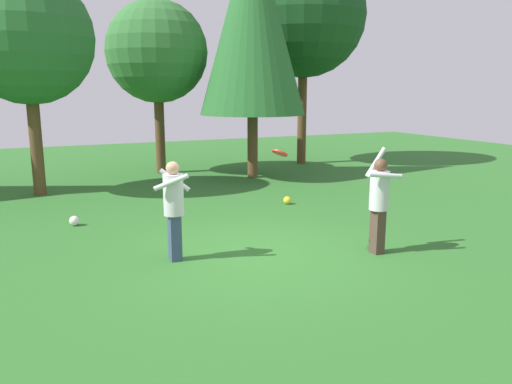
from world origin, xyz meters
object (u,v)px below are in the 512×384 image
ball_yellow (287,200)px  tree_center (157,52)px  frisbee (280,153)px  tree_right (252,18)px  tree_left (27,39)px  tree_far_right (304,15)px  person_thrower (379,197)px  person_catcher (174,202)px  ball_white (74,221)px

ball_yellow → tree_center: (-1.67, 6.21, 4.01)m
frisbee → tree_right: (3.04, 7.71, 3.23)m
tree_left → tree_right: size_ratio=0.73×
frisbee → tree_far_right: size_ratio=0.04×
person_thrower → frisbee: size_ratio=5.58×
tree_left → person_thrower: bearing=-56.9°
ball_yellow → tree_left: size_ratio=0.03×
tree_center → tree_right: 3.49m
ball_yellow → tree_left: bearing=145.1°
person_thrower → person_catcher: 3.57m
person_catcher → tree_left: (-1.89, 6.93, 3.17)m
tree_left → tree_right: bearing=0.5°
person_thrower → tree_left: tree_left is taller
tree_left → tree_center: bearing=29.2°
person_catcher → ball_yellow: person_catcher is taller
ball_yellow → tree_center: size_ratio=0.03×
ball_white → tree_left: bearing=98.0°
ball_yellow → tree_right: (0.87, 4.03, 4.98)m
person_thrower → frisbee: frisbee is taller
ball_white → tree_center: (3.48, 6.10, 4.00)m
ball_yellow → tree_far_right: bearing=57.2°
person_thrower → tree_center: bearing=-69.3°
tree_center → tree_far_right: size_ratio=0.73×
tree_right → ball_yellow: bearing=-102.2°
frisbee → tree_left: tree_left is taller
frisbee → ball_yellow: (2.17, 3.69, -1.75)m
person_thrower → person_catcher: person_thrower is taller
tree_center → tree_far_right: 5.83m
person_catcher → tree_center: (2.12, 9.18, 3.09)m
tree_far_right → tree_right: bearing=-145.6°
tree_left → frisbee: bearing=-65.3°
frisbee → ball_white: 5.13m
ball_white → tree_far_right: size_ratio=0.03×
person_thrower → tree_center: size_ratio=0.32×
person_catcher → frisbee: bearing=-0.0°
tree_far_right → frisbee: bearing=-121.9°
tree_center → ball_yellow: bearing=-75.0°
ball_yellow → tree_right: 6.46m
tree_center → tree_left: tree_left is taller
tree_center → tree_left: size_ratio=0.98×
person_thrower → tree_left: 10.15m
frisbee → tree_left: bearing=114.7°
ball_white → tree_left: (-0.54, 3.85, 4.08)m
tree_center → person_thrower: bearing=-83.1°
person_catcher → tree_far_right: 12.82m
person_thrower → person_catcher: (-3.38, 1.15, -0.00)m
ball_white → tree_center: size_ratio=0.04×
person_catcher → tree_left: 7.85m
ball_white → tree_right: size_ratio=0.03×
tree_far_right → ball_yellow: bearing=-122.8°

